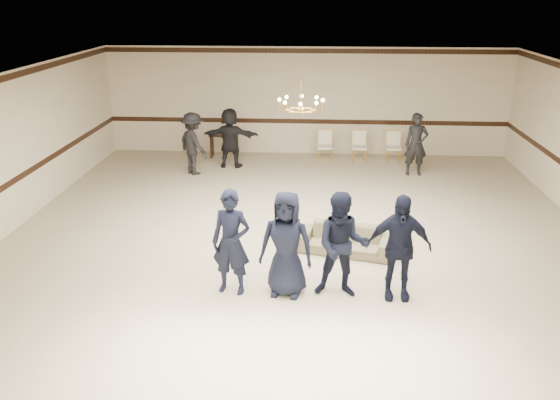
{
  "coord_description": "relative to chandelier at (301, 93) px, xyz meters",
  "views": [
    {
      "loc": [
        0.3,
        -9.98,
        4.77
      ],
      "look_at": [
        -0.31,
        -0.5,
        1.23
      ],
      "focal_mm": 36.43,
      "sensor_mm": 36.0,
      "label": 1
    }
  ],
  "objects": [
    {
      "name": "banquet_chair_mid",
      "position": [
        1.57,
        5.17,
        -2.43
      ],
      "size": [
        0.44,
        0.44,
        0.9
      ],
      "primitive_type": null,
      "rotation": [
        0.0,
        0.0,
        -0.02
      ],
      "color": "beige",
      "rests_on": "floor"
    },
    {
      "name": "boy_b",
      "position": [
        -0.14,
        -2.63,
        -1.98
      ],
      "size": [
        0.95,
        0.7,
        1.79
      ],
      "primitive_type": "imported",
      "rotation": [
        0.0,
        0.0,
        -0.16
      ],
      "color": "black",
      "rests_on": "floor"
    },
    {
      "name": "room",
      "position": [
        0.0,
        -1.0,
        -1.28
      ],
      "size": [
        12.01,
        14.01,
        3.21
      ],
      "color": "tan",
      "rests_on": "ground"
    },
    {
      "name": "chair_rail",
      "position": [
        0.0,
        5.99,
        -1.88
      ],
      "size": [
        12.0,
        0.02,
        0.14
      ],
      "primitive_type": "cube",
      "color": "black",
      "rests_on": "wall_back"
    },
    {
      "name": "banquet_chair_left",
      "position": [
        0.57,
        5.17,
        -2.43
      ],
      "size": [
        0.45,
        0.45,
        0.9
      ],
      "primitive_type": null,
      "rotation": [
        0.0,
        0.0,
        0.03
      ],
      "color": "beige",
      "rests_on": "floor"
    },
    {
      "name": "adult_right",
      "position": [
        3.0,
        4.03,
        -2.03
      ],
      "size": [
        0.63,
        0.42,
        1.69
      ],
      "primitive_type": "imported",
      "rotation": [
        0.0,
        0.0,
        0.03
      ],
      "color": "black",
      "rests_on": "floor"
    },
    {
      "name": "console_table",
      "position": [
        -2.43,
        5.37,
        -2.52
      ],
      "size": [
        0.88,
        0.44,
        0.71
      ],
      "primitive_type": "cube",
      "rotation": [
        0.0,
        0.0,
        -0.1
      ],
      "color": "black",
      "rests_on": "floor"
    },
    {
      "name": "crown_molding",
      "position": [
        0.0,
        5.99,
        0.21
      ],
      "size": [
        12.0,
        0.02,
        0.14
      ],
      "primitive_type": "cube",
      "color": "black",
      "rests_on": "wall_back"
    },
    {
      "name": "banquet_chair_right",
      "position": [
        2.57,
        5.17,
        -2.43
      ],
      "size": [
        0.45,
        0.45,
        0.9
      ],
      "primitive_type": null,
      "rotation": [
        0.0,
        0.0,
        -0.04
      ],
      "color": "beige",
      "rests_on": "floor"
    },
    {
      "name": "adult_left",
      "position": [
        -3.0,
        3.73,
        -2.03
      ],
      "size": [
        1.22,
        1.22,
        1.69
      ],
      "primitive_type": "imported",
      "rotation": [
        0.0,
        0.0,
        2.36
      ],
      "color": "black",
      "rests_on": "floor"
    },
    {
      "name": "adult_mid",
      "position": [
        -2.1,
        4.43,
        -2.03
      ],
      "size": [
        1.6,
        0.58,
        1.69
      ],
      "primitive_type": "imported",
      "rotation": [
        0.0,
        0.0,
        3.09
      ],
      "color": "black",
      "rests_on": "floor"
    },
    {
      "name": "boy_d",
      "position": [
        1.66,
        -2.63,
        -1.98
      ],
      "size": [
        1.05,
        0.44,
        1.79
      ],
      "primitive_type": "imported",
      "rotation": [
        0.0,
        0.0,
        0.0
      ],
      "color": "black",
      "rests_on": "floor"
    },
    {
      "name": "settee",
      "position": [
        0.9,
        -0.99,
        -2.62
      ],
      "size": [
        1.88,
        1.08,
        0.52
      ],
      "primitive_type": "imported",
      "rotation": [
        0.0,
        0.0,
        -0.23
      ],
      "color": "#787150",
      "rests_on": "floor"
    },
    {
      "name": "boy_a",
      "position": [
        -1.04,
        -2.63,
        -1.98
      ],
      "size": [
        0.72,
        0.54,
        1.79
      ],
      "primitive_type": "imported",
      "rotation": [
        0.0,
        0.0,
        -0.19
      ],
      "color": "black",
      "rests_on": "floor"
    },
    {
      "name": "boy_c",
      "position": [
        0.76,
        -2.63,
        -1.98
      ],
      "size": [
        0.91,
        0.73,
        1.79
      ],
      "primitive_type": "imported",
      "rotation": [
        0.0,
        0.0,
        -0.06
      ],
      "color": "black",
      "rests_on": "floor"
    },
    {
      "name": "chandelier",
      "position": [
        0.0,
        0.0,
        0.0
      ],
      "size": [
        0.94,
        0.94,
        0.89
      ],
      "primitive_type": null,
      "color": "gold",
      "rests_on": "ceiling"
    }
  ]
}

